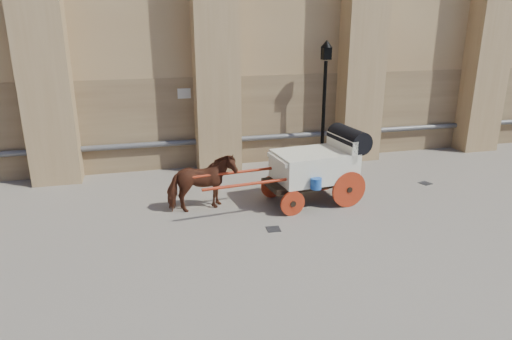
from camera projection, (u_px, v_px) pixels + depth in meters
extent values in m
plane|color=#6F675D|center=(279.00, 205.00, 12.23)|extent=(90.00, 90.00, 0.00)
cube|color=#947A55|center=(299.00, 117.00, 16.06)|extent=(44.00, 0.35, 3.00)
cylinder|color=#59595B|center=(301.00, 135.00, 16.00)|extent=(42.00, 0.18, 0.18)
cube|color=beige|center=(184.00, 93.00, 14.63)|extent=(0.42, 0.04, 0.32)
imported|color=#582916|center=(202.00, 184.00, 11.71)|extent=(1.84, 1.05, 1.47)
cube|color=black|center=(310.00, 181.00, 12.29)|extent=(2.49, 1.33, 0.13)
cube|color=silver|center=(314.00, 165.00, 12.19)|extent=(2.20, 1.57, 0.76)
cube|color=silver|center=(341.00, 147.00, 12.33)|extent=(0.30, 1.37, 0.60)
cube|color=silver|center=(282.00, 159.00, 11.80)|extent=(0.50, 1.23, 0.11)
cylinder|color=black|center=(349.00, 138.00, 12.33)|extent=(0.75, 1.41, 0.61)
cylinder|color=#A82C13|center=(349.00, 189.00, 12.00)|extent=(0.98, 0.17, 0.98)
cylinder|color=#A82C13|center=(324.00, 174.00, 13.20)|extent=(0.98, 0.17, 0.98)
cylinder|color=#A82C13|center=(293.00, 203.00, 11.50)|extent=(0.66, 0.13, 0.65)
cylinder|color=#A82C13|center=(272.00, 186.00, 12.70)|extent=(0.66, 0.13, 0.65)
cylinder|color=#A82C13|center=(254.00, 183.00, 11.15)|extent=(2.60, 0.35, 0.08)
cylinder|color=#A82C13|center=(241.00, 172.00, 12.02)|extent=(2.60, 0.35, 0.08)
cylinder|color=#2055B0|center=(316.00, 184.00, 11.47)|extent=(0.28, 0.28, 0.28)
cylinder|color=black|center=(323.00, 114.00, 15.23)|extent=(0.12, 0.12, 3.49)
cone|color=black|center=(321.00, 159.00, 15.72)|extent=(0.35, 0.35, 0.35)
cube|color=black|center=(326.00, 53.00, 14.61)|extent=(0.27, 0.27, 0.41)
cone|color=black|center=(327.00, 44.00, 14.52)|extent=(0.39, 0.39, 0.23)
cube|color=black|center=(273.00, 229.00, 10.82)|extent=(0.34, 0.34, 0.01)
cube|color=black|center=(425.00, 183.00, 13.89)|extent=(0.40, 0.40, 0.01)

